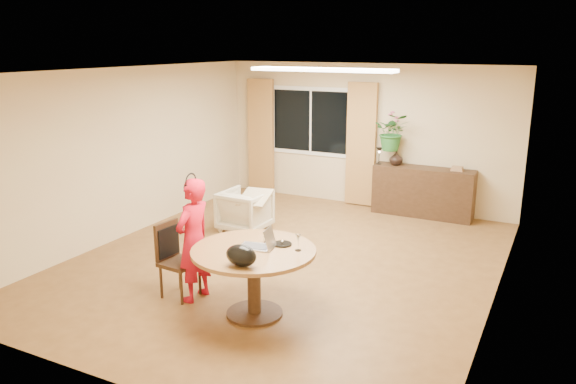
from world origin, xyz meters
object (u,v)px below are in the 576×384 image
object	(u,v)px
dining_table	(254,263)
child	(194,240)
sideboard	(423,192)
armchair	(245,211)
dining_chair	(180,261)

from	to	relation	value
dining_table	child	size ratio (longest dim) A/B	0.93
dining_table	sideboard	distance (m)	4.62
armchair	child	bearing A→B (deg)	109.76
armchair	sideboard	bearing A→B (deg)	-136.36
dining_table	dining_chair	xyz separation A→B (m)	(-1.02, 0.01, -0.16)
dining_table	armchair	distance (m)	2.95
child	dining_chair	bearing A→B (deg)	-77.24
child	sideboard	world-z (taller)	child
dining_table	armchair	world-z (taller)	dining_table
dining_table	dining_chair	bearing A→B (deg)	179.40
armchair	dining_table	bearing A→B (deg)	125.09
dining_chair	dining_table	bearing A→B (deg)	4.68
sideboard	dining_chair	bearing A→B (deg)	-111.35
dining_chair	child	world-z (taller)	child
child	armchair	bearing A→B (deg)	-159.46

